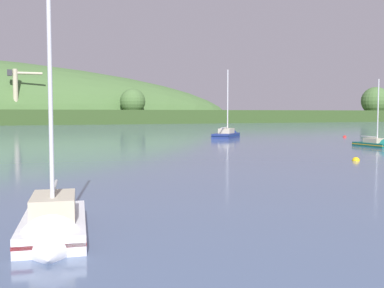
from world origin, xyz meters
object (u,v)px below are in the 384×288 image
object	(u,v)px
sailboat_near_mooring	(53,231)
sailboat_far_left	(228,136)
dockside_crane	(16,98)
mooring_buoy_off_fishing_boat	(356,161)
sailboat_midwater_white	(378,145)
mooring_buoy_foreground	(345,137)

from	to	relation	value
sailboat_near_mooring	sailboat_far_left	bearing A→B (deg)	156.91
dockside_crane	mooring_buoy_off_fishing_boat	bearing A→B (deg)	-80.32
sailboat_far_left	mooring_buoy_off_fishing_boat	world-z (taller)	sailboat_far_left
dockside_crane	mooring_buoy_off_fishing_boat	xyz separation A→B (m)	(8.69, -165.03, -10.41)
sailboat_midwater_white	mooring_buoy_foreground	world-z (taller)	sailboat_midwater_white
sailboat_near_mooring	mooring_buoy_off_fishing_boat	world-z (taller)	sailboat_near_mooring
sailboat_near_mooring	mooring_buoy_foreground	world-z (taller)	sailboat_near_mooring
sailboat_near_mooring	mooring_buoy_off_fishing_boat	distance (m)	33.87
sailboat_midwater_white	sailboat_far_left	world-z (taller)	sailboat_far_left
sailboat_near_mooring	sailboat_far_left	world-z (taller)	sailboat_far_left
sailboat_near_mooring	sailboat_midwater_white	size ratio (longest dim) A/B	1.10
dockside_crane	mooring_buoy_off_fishing_boat	size ratio (longest dim) A/B	27.72
dockside_crane	mooring_buoy_off_fishing_boat	world-z (taller)	dockside_crane
dockside_crane	sailboat_near_mooring	size ratio (longest dim) A/B	2.00
sailboat_far_left	mooring_buoy_off_fishing_boat	size ratio (longest dim) A/B	17.23
mooring_buoy_foreground	sailboat_midwater_white	bearing A→B (deg)	-126.39
sailboat_near_mooring	sailboat_far_left	distance (m)	68.27
sailboat_midwater_white	sailboat_far_left	xyz separation A→B (m)	(-5.19, 28.48, 0.07)
sailboat_far_left	mooring_buoy_foreground	size ratio (longest dim) A/B	18.61
sailboat_near_mooring	mooring_buoy_off_fishing_boat	size ratio (longest dim) A/B	13.84
sailboat_midwater_white	mooring_buoy_foreground	xyz separation A→B (m)	(14.84, 20.14, -0.21)
sailboat_far_left	sailboat_midwater_white	bearing A→B (deg)	-121.67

